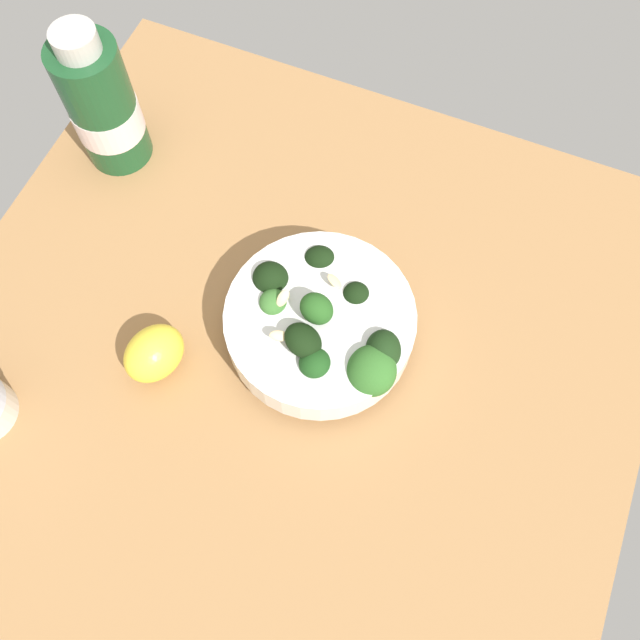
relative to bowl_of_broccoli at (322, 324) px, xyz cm
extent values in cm
cube|color=#996D42|center=(-3.15, 2.74, -5.85)|extent=(70.18, 70.18, 4.69)
cylinder|color=white|center=(0.16, 0.27, -2.86)|extent=(10.11, 10.11, 1.28)
cylinder|color=white|center=(0.16, 0.27, -0.31)|extent=(18.37, 18.37, 3.83)
cylinder|color=silver|center=(0.16, 0.27, 1.20)|extent=(15.69, 15.69, 0.80)
cylinder|color=#589D47|center=(0.02, 0.56, 1.45)|extent=(1.71, 1.70, 1.77)
ellipsoid|color=#23511C|center=(0.02, 0.56, 3.15)|extent=(4.21, 4.66, 4.44)
cylinder|color=#589D47|center=(2.01, 6.22, -0.30)|extent=(2.04, 1.93, 1.62)
ellipsoid|color=black|center=(2.01, 6.22, 1.49)|extent=(5.10, 4.65, 4.89)
cylinder|color=#2F662B|center=(-0.25, 4.93, 0.39)|extent=(1.49, 1.27, 1.30)
ellipsoid|color=#386B2B|center=(-0.25, 4.93, 1.61)|extent=(3.14, 2.97, 2.55)
cylinder|color=#2F662B|center=(-4.49, -1.12, 0.25)|extent=(1.43, 1.53, 1.37)
ellipsoid|color=#194216|center=(-4.49, -1.12, 1.75)|extent=(4.38, 3.95, 3.97)
cylinder|color=#4A8F3C|center=(-0.92, -6.47, -0.18)|extent=(1.58, 1.67, 1.47)
ellipsoid|color=black|center=(-0.92, -6.47, 1.61)|extent=(5.50, 4.95, 4.90)
cylinder|color=#589D47|center=(3.65, -2.02, -0.12)|extent=(1.24, 1.54, 1.61)
ellipsoid|color=black|center=(3.65, -2.02, 1.29)|extent=(3.58, 3.56, 2.61)
cylinder|color=#2F662B|center=(5.96, 3.14, -0.28)|extent=(1.63, 1.59, 1.67)
ellipsoid|color=black|center=(5.96, 3.14, 1.39)|extent=(3.82, 3.98, 2.93)
cylinder|color=#2F662B|center=(-3.25, -6.19, -0.08)|extent=(2.17, 2.10, 1.11)
ellipsoid|color=#2D6023|center=(-3.25, -6.19, 1.59)|extent=(6.62, 5.74, 5.02)
cylinder|color=#589D47|center=(-3.01, 0.58, 0.96)|extent=(1.85, 1.76, 1.41)
ellipsoid|color=black|center=(-3.01, 0.58, 2.55)|extent=(4.79, 4.94, 4.30)
ellipsoid|color=#DBBC84|center=(3.58, 0.18, 2.54)|extent=(1.66, 2.03, 0.94)
ellipsoid|color=#DBBC84|center=(-3.66, 2.64, 2.79)|extent=(1.60, 1.99, 1.02)
ellipsoid|color=#DBBC84|center=(0.04, 3.99, 2.65)|extent=(1.73, 1.32, 1.44)
ellipsoid|color=yellow|center=(-8.58, 13.93, -0.96)|extent=(7.58, 6.76, 5.08)
cylinder|color=#194723|center=(12.75, 30.17, 4.01)|extent=(7.16, 7.16, 15.03)
cylinder|color=#B7B2A8|center=(12.75, 30.17, 12.63)|extent=(4.47, 4.47, 2.20)
cylinder|color=beige|center=(12.75, 30.17, 2.23)|extent=(7.30, 7.30, 3.78)
camera|label=1|loc=(-23.94, -9.68, 59.83)|focal=38.01mm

